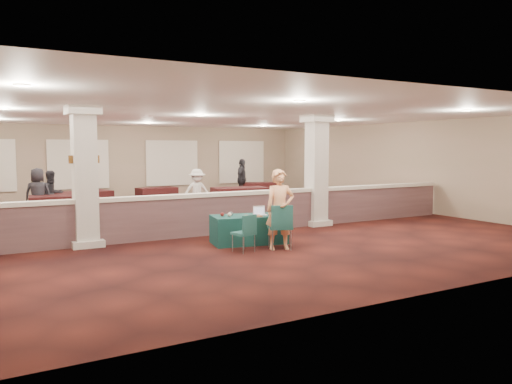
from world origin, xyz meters
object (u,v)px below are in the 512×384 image
attendee_a (52,194)px  far_table_back_left (82,203)px  attendee_d (38,194)px  woman (280,210)px  far_table_front_left (64,208)px  far_table_back_right (260,191)px  conf_chair_side (246,230)px  far_table_back_center (157,195)px  near_table (249,229)px  attendee_c (242,179)px  attendee_b (197,192)px  far_table_front_right (240,198)px  far_table_front_center (172,214)px  conf_chair_main (281,223)px

attendee_a → far_table_back_left: bearing=-1.3°
attendee_d → woman: bearing=139.1°
far_table_front_left → far_table_back_right: bearing=19.3°
conf_chair_side → far_table_back_center: 10.49m
far_table_back_left → far_table_back_center: 3.94m
far_table_back_center → near_table: bearing=-95.1°
woman → attendee_c: 10.87m
attendee_a → attendee_d: attendee_d is taller
conf_chair_side → far_table_back_right: 11.65m
attendee_d → attendee_b: bearing=-171.4°
conf_chair_side → attendee_a: 8.42m
far_table_front_right → attendee_a: attendee_a is taller
attendee_a → attendee_b: size_ratio=0.99×
far_table_back_right → attendee_d: (-9.42, -2.57, 0.47)m
far_table_front_right → woman: bearing=-110.6°
far_table_back_left → attendee_d: (-1.46, -0.90, 0.43)m
far_table_front_left → far_table_back_right: (8.74, 3.07, -0.04)m
far_table_front_center → conf_chair_main: bearing=-76.9°
conf_chair_main → attendee_a: (-3.73, 8.00, 0.17)m
attendee_c → attendee_d: 8.85m
woman → far_table_back_right: woman is taller
near_table → conf_chair_side: bearing=-110.8°
far_table_back_left → far_table_back_right: size_ratio=1.09×
conf_chair_side → attendee_c: attendee_c is taller
conf_chair_main → conf_chair_side: 0.83m
attendee_a → attendee_b: bearing=-41.5°
attendee_b → far_table_front_right: bearing=26.0°
near_table → far_table_front_center: size_ratio=0.97×
near_table → far_table_front_left: far_table_front_left is taller
attendee_b → attendee_c: attendee_c is taller
near_table → attendee_d: (-3.94, 6.50, 0.49)m
woman → far_table_front_left: woman is taller
attendee_d → far_table_back_center: bearing=-128.1°
conf_chair_side → far_table_front_center: 4.20m
far_table_front_left → far_table_front_right: bearing=0.0°
conf_chair_main → conf_chair_side: (-0.82, 0.11, -0.10)m
far_table_back_right → attendee_a: (-8.95, -2.07, 0.41)m
far_table_front_left → attendee_d: (-0.68, 0.50, 0.42)m
conf_chair_main → near_table: bearing=124.9°
far_table_back_left → conf_chair_side: bearing=-76.9°
far_table_back_center → attendee_c: attendee_c is taller
far_table_front_center → attendee_d: size_ratio=1.08×
conf_chair_main → far_table_back_left: conf_chair_main is taller
far_table_back_right → attendee_d: attendee_d is taller
far_table_front_left → attendee_b: (4.25, -0.48, 0.37)m
far_table_front_center → far_table_back_right: 8.48m
conf_chair_side → far_table_front_left: size_ratio=0.42×
conf_chair_side → woman: 0.91m
far_table_back_left → attendee_a: 1.13m
far_table_back_center → far_table_back_right: bearing=-5.3°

